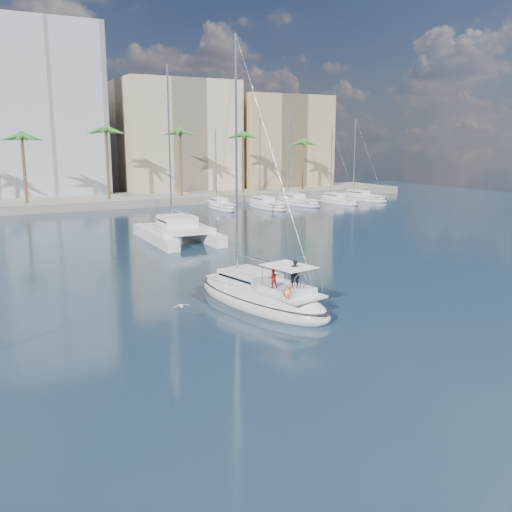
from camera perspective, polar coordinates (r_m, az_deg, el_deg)
ground at (r=33.09m, az=-0.44°, el=-5.90°), size 160.00×160.00×0.00m
quay at (r=90.57m, az=-18.98°, el=5.04°), size 120.00×14.00×1.20m
building_beige at (r=104.56m, az=-8.02°, el=11.51°), size 20.00×14.00×20.00m
building_tan_right at (r=111.45m, az=2.22°, el=11.09°), size 18.00×12.00×18.00m
palm_centre at (r=86.15m, az=-18.95°, el=11.20°), size 3.60×3.60×12.30m
palm_right at (r=97.91m, az=1.46°, el=11.78°), size 3.60×3.60×12.30m
main_sloop at (r=34.97m, az=0.49°, el=-4.05°), size 5.66×11.86×16.91m
catamaran at (r=57.39m, az=-7.82°, el=2.65°), size 6.27×11.92×17.13m
seagull at (r=31.31m, az=-7.49°, el=-4.97°), size 0.99×0.42×0.18m
moored_yacht_a at (r=83.16m, az=-3.52°, el=4.70°), size 3.37×9.52×11.90m
moored_yacht_b at (r=84.36m, az=1.07°, el=4.81°), size 3.32×10.83×13.72m
moored_yacht_c at (r=89.39m, az=4.08°, el=5.17°), size 3.98×12.33×15.54m
moored_yacht_d at (r=91.43m, az=8.21°, el=5.22°), size 3.52×9.55×11.90m
moored_yacht_e at (r=96.97m, az=10.60°, el=5.50°), size 4.61×11.11×13.72m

